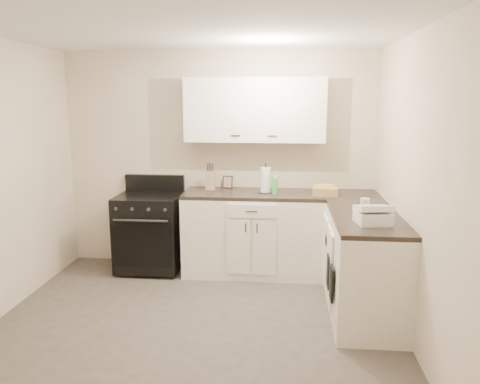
# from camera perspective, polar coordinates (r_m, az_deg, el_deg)

# --- Properties ---
(floor) EXTENTS (3.60, 3.60, 0.00)m
(floor) POSITION_cam_1_polar(r_m,az_deg,el_deg) (4.16, -5.95, -16.94)
(floor) COLOR #473F38
(floor) RESTS_ON ground
(ceiling) EXTENTS (3.60, 3.60, 0.00)m
(ceiling) POSITION_cam_1_polar(r_m,az_deg,el_deg) (3.70, -6.79, 19.54)
(ceiling) COLOR white
(ceiling) RESTS_ON wall_back
(wall_back) EXTENTS (3.60, 0.00, 3.60)m
(wall_back) POSITION_cam_1_polar(r_m,az_deg,el_deg) (5.49, -2.56, 3.83)
(wall_back) COLOR beige
(wall_back) RESTS_ON ground
(wall_right) EXTENTS (0.00, 3.60, 3.60)m
(wall_right) POSITION_cam_1_polar(r_m,az_deg,el_deg) (3.81, 21.25, -0.30)
(wall_right) COLOR beige
(wall_right) RESTS_ON ground
(wall_front) EXTENTS (3.60, 0.00, 3.60)m
(wall_front) POSITION_cam_1_polar(r_m,az_deg,el_deg) (2.07, -16.53, -9.50)
(wall_front) COLOR beige
(wall_front) RESTS_ON ground
(base_cabinets_back) EXTENTS (1.55, 0.60, 0.90)m
(base_cabinets_back) POSITION_cam_1_polar(r_m,az_deg,el_deg) (5.32, 1.63, -5.22)
(base_cabinets_back) COLOR white
(base_cabinets_back) RESTS_ON floor
(base_cabinets_right) EXTENTS (0.60, 1.90, 0.90)m
(base_cabinets_right) POSITION_cam_1_polar(r_m,az_deg,el_deg) (4.75, 14.27, -7.64)
(base_cabinets_right) COLOR white
(base_cabinets_right) RESTS_ON floor
(countertop_back) EXTENTS (1.55, 0.60, 0.04)m
(countertop_back) POSITION_cam_1_polar(r_m,az_deg,el_deg) (5.20, 1.66, -0.26)
(countertop_back) COLOR black
(countertop_back) RESTS_ON base_cabinets_back
(countertop_right) EXTENTS (0.60, 1.90, 0.04)m
(countertop_right) POSITION_cam_1_polar(r_m,az_deg,el_deg) (4.62, 14.55, -2.12)
(countertop_right) COLOR black
(countertop_right) RESTS_ON base_cabinets_right
(upper_cabinets) EXTENTS (1.55, 0.30, 0.70)m
(upper_cabinets) POSITION_cam_1_polar(r_m,az_deg,el_deg) (5.25, 1.82, 9.96)
(upper_cabinets) COLOR white
(upper_cabinets) RESTS_ON wall_back
(stove) EXTENTS (0.71, 0.61, 0.86)m
(stove) POSITION_cam_1_polar(r_m,az_deg,el_deg) (5.50, -10.96, -4.77)
(stove) COLOR black
(stove) RESTS_ON floor
(knife_block) EXTENTS (0.10, 0.10, 0.21)m
(knife_block) POSITION_cam_1_polar(r_m,az_deg,el_deg) (5.35, -3.66, 1.42)
(knife_block) COLOR tan
(knife_block) RESTS_ON countertop_back
(paper_towel) EXTENTS (0.13, 0.13, 0.28)m
(paper_towel) POSITION_cam_1_polar(r_m,az_deg,el_deg) (5.17, 3.13, 1.46)
(paper_towel) COLOR white
(paper_towel) RESTS_ON countertop_back
(soap_bottle) EXTENTS (0.08, 0.08, 0.18)m
(soap_bottle) POSITION_cam_1_polar(r_m,az_deg,el_deg) (5.10, 4.25, 0.73)
(soap_bottle) COLOR #47B851
(soap_bottle) RESTS_ON countertop_back
(picture_frame) EXTENTS (0.12, 0.06, 0.14)m
(picture_frame) POSITION_cam_1_polar(r_m,az_deg,el_deg) (5.44, -1.52, 1.23)
(picture_frame) COLOR black
(picture_frame) RESTS_ON countertop_back
(wicker_basket) EXTENTS (0.28, 0.20, 0.09)m
(wicker_basket) POSITION_cam_1_polar(r_m,az_deg,el_deg) (5.11, 10.35, 0.07)
(wicker_basket) COLOR tan
(wicker_basket) RESTS_ON countertop_right
(countertop_grill) EXTENTS (0.31, 0.29, 0.10)m
(countertop_grill) POSITION_cam_1_polar(r_m,az_deg,el_deg) (4.06, 15.89, -3.02)
(countertop_grill) COLOR white
(countertop_grill) RESTS_ON countertop_right
(glass_jar) EXTENTS (0.11, 0.11, 0.14)m
(glass_jar) POSITION_cam_1_polar(r_m,az_deg,el_deg) (4.37, 14.98, -1.67)
(glass_jar) COLOR silver
(glass_jar) RESTS_ON countertop_right
(oven_mitt_near) EXTENTS (0.02, 0.17, 0.29)m
(oven_mitt_near) POSITION_cam_1_polar(r_m,az_deg,el_deg) (4.11, 11.13, -10.87)
(oven_mitt_near) COLOR black
(oven_mitt_near) RESTS_ON base_cabinets_right
(oven_mitt_far) EXTENTS (0.02, 0.17, 0.30)m
(oven_mitt_far) POSITION_cam_1_polar(r_m,az_deg,el_deg) (4.38, 10.76, -9.51)
(oven_mitt_far) COLOR black
(oven_mitt_far) RESTS_ON base_cabinets_right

